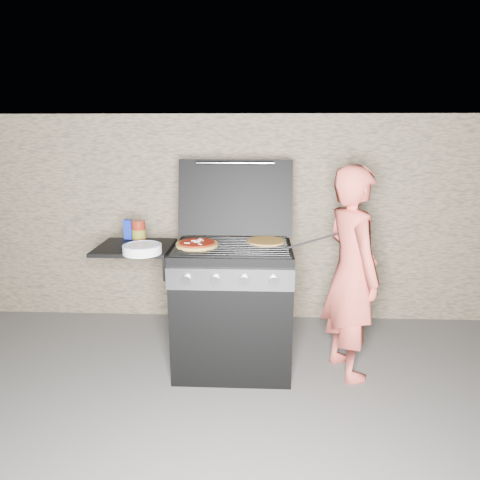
{
  "coord_description": "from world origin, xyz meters",
  "views": [
    {
      "loc": [
        0.17,
        -2.78,
        1.66
      ],
      "look_at": [
        0.05,
        0.0,
        0.95
      ],
      "focal_mm": 32.0,
      "sensor_mm": 36.0,
      "label": 1
    }
  ],
  "objects_px": {
    "pizza_topped": "(197,244)",
    "person": "(351,273)",
    "gas_grill": "(198,307)",
    "sauce_jar": "(139,231)"
  },
  "relations": [
    {
      "from": "pizza_topped",
      "to": "person",
      "type": "height_order",
      "value": "person"
    },
    {
      "from": "gas_grill",
      "to": "sauce_jar",
      "type": "bearing_deg",
      "value": 162.77
    },
    {
      "from": "gas_grill",
      "to": "sauce_jar",
      "type": "distance_m",
      "value": 0.69
    },
    {
      "from": "gas_grill",
      "to": "person",
      "type": "height_order",
      "value": "person"
    },
    {
      "from": "pizza_topped",
      "to": "sauce_jar",
      "type": "height_order",
      "value": "sauce_jar"
    },
    {
      "from": "gas_grill",
      "to": "pizza_topped",
      "type": "distance_m",
      "value": 0.47
    },
    {
      "from": "pizza_topped",
      "to": "sauce_jar",
      "type": "distance_m",
      "value": 0.47
    },
    {
      "from": "sauce_jar",
      "to": "person",
      "type": "bearing_deg",
      "value": -5.65
    },
    {
      "from": "sauce_jar",
      "to": "person",
      "type": "distance_m",
      "value": 1.51
    },
    {
      "from": "pizza_topped",
      "to": "person",
      "type": "relative_size",
      "value": 0.19
    }
  ]
}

